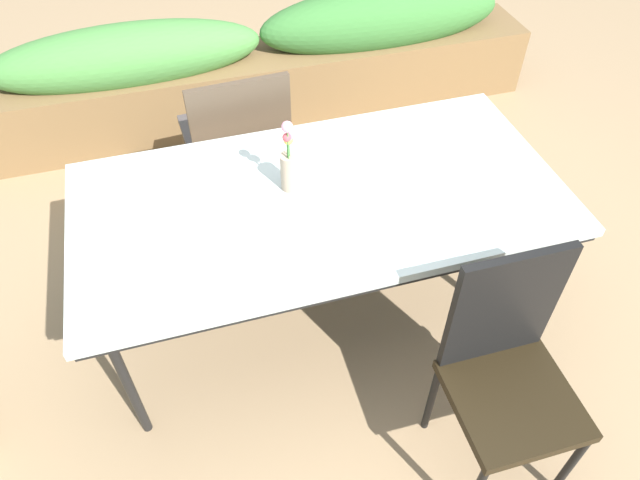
% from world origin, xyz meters
% --- Properties ---
extents(ground_plane, '(12.00, 12.00, 0.00)m').
position_xyz_m(ground_plane, '(0.00, 0.00, 0.00)').
color(ground_plane, '#9E7F5B').
extents(dining_table, '(1.85, 0.93, 0.72)m').
position_xyz_m(dining_table, '(-0.05, -0.04, 0.68)').
color(dining_table, silver).
rests_on(dining_table, ground).
extents(chair_near_right, '(0.41, 0.41, 0.95)m').
position_xyz_m(chair_near_right, '(0.36, -0.81, 0.52)').
color(chair_near_right, black).
rests_on(chair_near_right, ground).
extents(chair_far_side, '(0.51, 0.51, 0.88)m').
position_xyz_m(chair_far_side, '(-0.25, 0.73, 0.51)').
color(chair_far_side, '#463D3D').
rests_on(chair_far_side, ground).
extents(flower_vase, '(0.07, 0.07, 0.31)m').
position_xyz_m(flower_vase, '(-0.15, 0.03, 0.83)').
color(flower_vase, tan).
rests_on(flower_vase, dining_table).
extents(planter_box, '(3.44, 0.45, 0.75)m').
position_xyz_m(planter_box, '(0.08, 1.62, 0.35)').
color(planter_box, brown).
rests_on(planter_box, ground).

